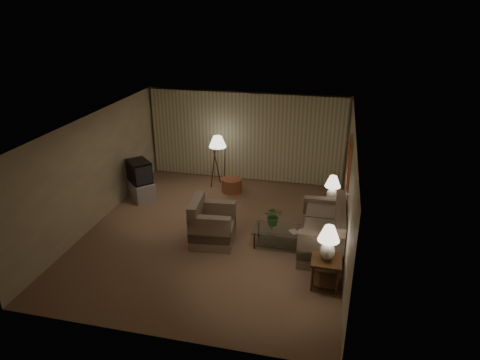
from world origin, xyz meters
name	(u,v)px	position (x,y,z in m)	size (l,w,h in m)	color
ground	(215,233)	(0.00, 0.00, 0.00)	(7.00, 7.00, 0.00)	#946A52
room_shell	(231,144)	(0.02, 1.51, 1.75)	(6.04, 7.02, 2.72)	beige
sofa	(322,232)	(2.50, -0.12, 0.42)	(1.90, 0.99, 0.84)	gray
armchair	(213,226)	(0.07, -0.39, 0.42)	(1.18, 1.14, 0.84)	gray
side_table_near	(326,267)	(2.65, -1.47, 0.42)	(0.57, 0.57, 0.60)	#3B1F10
side_table_far	(330,208)	(2.65, 1.13, 0.40)	(0.51, 0.43, 0.60)	#3B1F10
table_lamp_near	(328,240)	(2.65, -1.47, 1.02)	(0.42, 0.42, 0.72)	silver
table_lamp_far	(332,186)	(2.65, 1.13, 0.99)	(0.38, 0.38, 0.66)	silver
coffee_table	(280,235)	(1.58, -0.22, 0.28)	(1.20, 0.66, 0.41)	silver
tv_cabinet	(141,190)	(-2.55, 1.41, 0.25)	(0.99, 0.98, 0.50)	#B0B0B3
crt_tv	(139,171)	(-2.55, 1.41, 0.80)	(0.86, 0.85, 0.60)	black
floor_lamp	(218,160)	(-0.67, 2.69, 0.81)	(0.50, 0.50, 1.55)	#3B1F10
ottoman	(232,185)	(-0.19, 2.41, 0.19)	(0.58, 0.58, 0.38)	#A05C36
vase	(273,226)	(1.43, -0.22, 0.50)	(0.16, 0.16, 0.16)	silver
flowers	(274,213)	(1.43, -0.22, 0.80)	(0.40, 0.35, 0.45)	#347232
book	(291,233)	(1.83, -0.32, 0.42)	(0.17, 0.23, 0.02)	olive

